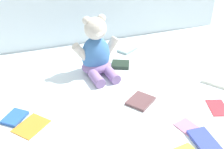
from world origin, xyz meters
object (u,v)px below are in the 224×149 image
at_px(book_case_9, 15,117).
at_px(book_case_1, 205,142).
at_px(teddy_bear, 96,53).
at_px(book_case_4, 31,126).
at_px(book_case_5, 120,65).
at_px(book_case_8, 218,107).
at_px(book_case_2, 189,128).
at_px(book_case_0, 128,49).
at_px(book_case_6, 141,101).
at_px(book_case_3, 218,81).

bearing_deg(book_case_9, book_case_1, 9.35).
distance_m(teddy_bear, book_case_4, 0.49).
bearing_deg(book_case_5, book_case_1, 32.23).
xyz_separation_m(book_case_8, book_case_9, (-0.83, 0.21, 0.00)).
bearing_deg(teddy_bear, book_case_4, -144.73).
bearing_deg(book_case_4, book_case_2, -151.45).
bearing_deg(book_case_2, book_case_5, -97.39).
bearing_deg(book_case_1, book_case_0, -88.66).
bearing_deg(book_case_1, book_case_6, -66.50).
bearing_deg(book_case_9, book_case_8, 24.94).
xyz_separation_m(book_case_2, book_case_6, (-0.11, 0.22, 0.00)).
bearing_deg(book_case_8, book_case_2, -141.38).
xyz_separation_m(book_case_0, book_case_9, (-0.66, -0.43, -0.00)).
xyz_separation_m(book_case_2, book_case_9, (-0.64, 0.28, 0.00)).
height_order(book_case_0, book_case_6, book_case_0).
bearing_deg(book_case_0, book_case_3, 0.99).
bearing_deg(book_case_6, teddy_bear, -17.47).
distance_m(book_case_1, book_case_5, 0.65).
height_order(teddy_bear, book_case_5, teddy_bear).
height_order(book_case_4, book_case_6, book_case_6).
xyz_separation_m(book_case_3, book_case_5, (-0.39, 0.31, 0.00)).
bearing_deg(book_case_9, book_case_4, -10.61).
xyz_separation_m(book_case_3, book_case_6, (-0.42, -0.02, -0.00)).
distance_m(book_case_6, book_case_8, 0.33).
relative_size(book_case_0, book_case_5, 1.20).
bearing_deg(teddy_bear, book_case_3, -34.41).
distance_m(book_case_8, book_case_9, 0.85).
bearing_deg(book_case_6, book_case_3, -123.57).
relative_size(book_case_0, book_case_2, 1.06).
bearing_deg(book_case_1, book_case_5, -79.60).
height_order(book_case_5, book_case_8, book_case_5).
xyz_separation_m(book_case_5, book_case_9, (-0.56, -0.27, -0.00)).
relative_size(book_case_3, book_case_4, 1.05).
bearing_deg(book_case_5, book_case_6, 19.24).
height_order(book_case_0, book_case_5, book_case_5).
height_order(book_case_6, book_case_9, book_case_9).
bearing_deg(book_case_2, book_case_9, -39.49).
xyz_separation_m(book_case_1, book_case_9, (-0.65, 0.37, -0.00)).
distance_m(book_case_1, book_case_9, 0.75).
height_order(book_case_0, book_case_2, book_case_0).
bearing_deg(book_case_4, book_case_8, -141.58).
bearing_deg(book_case_8, book_case_6, 170.70).
bearing_deg(book_case_0, teddy_bear, -83.41).
xyz_separation_m(book_case_0, book_case_1, (-0.02, -0.80, 0.00)).
xyz_separation_m(book_case_0, book_case_3, (0.29, -0.47, 0.00)).
xyz_separation_m(book_case_1, book_case_4, (-0.59, 0.30, -0.00)).
bearing_deg(book_case_4, book_case_0, -91.66).
xyz_separation_m(book_case_0, book_case_4, (-0.61, -0.50, -0.00)).
distance_m(teddy_bear, book_case_9, 0.50).
bearing_deg(book_case_4, teddy_bear, -90.07).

